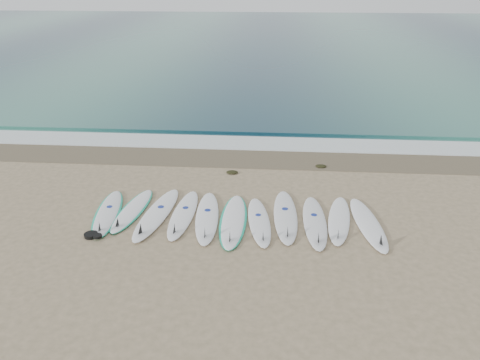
# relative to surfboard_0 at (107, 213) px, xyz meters

# --- Properties ---
(ground) EXTENTS (120.00, 120.00, 0.00)m
(ground) POSITION_rel_surfboard_0_xyz_m (3.25, 0.07, -0.05)
(ground) COLOR #978162
(ocean) EXTENTS (120.00, 55.00, 0.03)m
(ocean) POSITION_rel_surfboard_0_xyz_m (3.25, 32.57, -0.03)
(ocean) COLOR #225555
(ocean) RESTS_ON ground
(wet_sand_band) EXTENTS (120.00, 1.80, 0.01)m
(wet_sand_band) POSITION_rel_surfboard_0_xyz_m (3.25, 4.17, -0.04)
(wet_sand_band) COLOR brown
(wet_sand_band) RESTS_ON ground
(foam_band) EXTENTS (120.00, 1.40, 0.04)m
(foam_band) POSITION_rel_surfboard_0_xyz_m (3.25, 5.57, -0.03)
(foam_band) COLOR silver
(foam_band) RESTS_ON ground
(wave_crest) EXTENTS (120.00, 1.00, 0.10)m
(wave_crest) POSITION_rel_surfboard_0_xyz_m (3.25, 7.07, 0.00)
(wave_crest) COLOR #225555
(wave_crest) RESTS_ON ground
(surfboard_0) EXTENTS (0.97, 2.65, 0.33)m
(surfboard_0) POSITION_rel_surfboard_0_xyz_m (0.00, 0.00, 0.00)
(surfboard_0) COLOR silver
(surfboard_0) RESTS_ON ground
(surfboard_1) EXTENTS (0.86, 2.50, 0.31)m
(surfboard_1) POSITION_rel_surfboard_0_xyz_m (0.58, 0.20, -0.00)
(surfboard_1) COLOR white
(surfboard_1) RESTS_ON ground
(surfboard_2) EXTENTS (0.95, 2.94, 0.37)m
(surfboard_2) POSITION_rel_surfboard_0_xyz_m (1.25, -0.00, 0.02)
(surfboard_2) COLOR white
(surfboard_2) RESTS_ON ground
(surfboard_3) EXTENTS (0.63, 2.67, 0.34)m
(surfboard_3) POSITION_rel_surfboard_0_xyz_m (1.93, 0.04, 0.01)
(surfboard_3) COLOR white
(surfboard_3) RESTS_ON ground
(surfboard_4) EXTENTS (0.82, 2.79, 0.35)m
(surfboard_4) POSITION_rel_surfboard_0_xyz_m (2.56, -0.07, 0.01)
(surfboard_4) COLOR white
(surfboard_4) RESTS_ON ground
(surfboard_5) EXTENTS (0.69, 2.78, 0.35)m
(surfboard_5) POSITION_rel_surfboard_0_xyz_m (3.23, -0.16, 0.00)
(surfboard_5) COLOR white
(surfboard_5) RESTS_ON ground
(surfboard_6) EXTENTS (0.85, 2.54, 0.32)m
(surfboard_6) POSITION_rel_surfboard_0_xyz_m (3.88, -0.17, 0.01)
(surfboard_6) COLOR white
(surfboard_6) RESTS_ON ground
(surfboard_7) EXTENTS (0.67, 2.84, 0.36)m
(surfboard_7) POSITION_rel_surfboard_0_xyz_m (4.52, 0.14, 0.01)
(surfboard_7) COLOR white
(surfboard_7) RESTS_ON ground
(surfboard_8) EXTENTS (0.59, 2.71, 0.35)m
(surfboard_8) POSITION_rel_surfboard_0_xyz_m (5.24, -0.11, 0.01)
(surfboard_8) COLOR silver
(surfboard_8) RESTS_ON ground
(surfboard_9) EXTENTS (0.90, 2.59, 0.33)m
(surfboard_9) POSITION_rel_surfboard_0_xyz_m (5.84, 0.05, 0.01)
(surfboard_9) COLOR white
(surfboard_9) RESTS_ON ground
(surfboard_10) EXTENTS (0.85, 2.75, 0.35)m
(surfboard_10) POSITION_rel_surfboard_0_xyz_m (6.54, -0.11, 0.01)
(surfboard_10) COLOR white
(surfboard_10) RESTS_ON ground
(seaweed_near) EXTENTS (0.36, 0.28, 0.07)m
(seaweed_near) POSITION_rel_surfboard_0_xyz_m (2.93, 2.89, -0.01)
(seaweed_near) COLOR black
(seaweed_near) RESTS_ON ground
(seaweed_far) EXTENTS (0.35, 0.27, 0.07)m
(seaweed_far) POSITION_rel_surfboard_0_xyz_m (5.69, 3.58, -0.02)
(seaweed_far) COLOR black
(seaweed_far) RESTS_ON ground
(leash_coil) EXTENTS (0.46, 0.36, 0.11)m
(leash_coil) POSITION_rel_surfboard_0_xyz_m (0.01, -1.08, 0.00)
(leash_coil) COLOR black
(leash_coil) RESTS_ON ground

